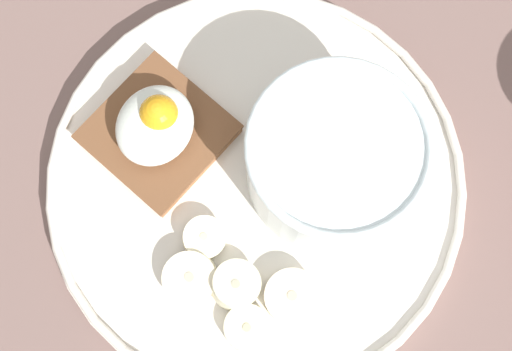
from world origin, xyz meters
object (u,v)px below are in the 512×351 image
object	(u,v)px
banana_slice_inner	(247,328)
banana_slice_left	(204,238)
banana_slice_right	(190,278)
banana_slice_front	(292,296)
toast_slice	(157,136)
oatmeal_bowl	(333,160)
poached_egg	(154,125)
banana_slice_back	(236,285)

from	to	relation	value
banana_slice_inner	banana_slice_left	bearing A→B (deg)	-127.84
banana_slice_right	banana_slice_inner	xyz separation A→B (cm)	(1.21, 4.70, -0.17)
banana_slice_front	banana_slice_left	distance (cm)	6.84
toast_slice	banana_slice_front	world-z (taller)	banana_slice_front
oatmeal_bowl	banana_slice_inner	distance (cm)	11.99
toast_slice	poached_egg	xyz separation A→B (cm)	(-0.16, 0.02, 1.94)
toast_slice	banana_slice_front	bearing A→B (deg)	66.09
poached_egg	oatmeal_bowl	bearing A→B (deg)	103.44
toast_slice	banana_slice_right	size ratio (longest dim) A/B	2.30
banana_slice_back	banana_slice_inner	size ratio (longest dim) A/B	1.07
banana_slice_back	banana_slice_front	bearing A→B (deg)	104.71
poached_egg	banana_slice_back	xyz separation A→B (cm)	(6.76, 9.23, -1.84)
banana_slice_left	banana_slice_right	size ratio (longest dim) A/B	0.83
oatmeal_bowl	banana_slice_back	bearing A→B (deg)	-13.14
oatmeal_bowl	poached_egg	distance (cm)	11.80
banana_slice_left	banana_slice_right	bearing A→B (deg)	7.57
oatmeal_bowl	toast_slice	size ratio (longest dim) A/B	1.12
oatmeal_bowl	banana_slice_inner	size ratio (longest dim) A/B	2.81
banana_slice_right	banana_slice_inner	world-z (taller)	banana_slice_right
poached_egg	banana_slice_right	bearing A→B (deg)	39.72
toast_slice	banana_slice_front	distance (cm)	13.99
oatmeal_bowl	banana_slice_right	xyz separation A→B (cm)	(10.39, -5.09, -2.85)
poached_egg	banana_slice_right	xyz separation A→B (cm)	(7.66, 6.36, -1.95)
banana_slice_back	banana_slice_right	xyz separation A→B (cm)	(0.90, -2.87, -0.11)
banana_slice_front	banana_slice_inner	xyz separation A→B (cm)	(3.04, -1.71, -0.14)
banana_slice_left	banana_slice_inner	distance (cm)	6.42
oatmeal_bowl	toast_slice	world-z (taller)	oatmeal_bowl
poached_egg	banana_slice_inner	world-z (taller)	poached_egg
oatmeal_bowl	banana_slice_right	world-z (taller)	oatmeal_bowl
banana_slice_left	banana_slice_inner	world-z (taller)	banana_slice_left
poached_egg	banana_slice_front	bearing A→B (deg)	65.47
poached_egg	banana_slice_inner	distance (cm)	14.33
banana_slice_front	banana_slice_right	bearing A→B (deg)	-74.10
toast_slice	poached_egg	size ratio (longest dim) A/B	1.79
banana_slice_left	banana_slice_inner	xyz separation A→B (cm)	(3.94, 5.07, -0.13)
poached_egg	banana_slice_left	bearing A→B (deg)	50.59
banana_slice_right	oatmeal_bowl	bearing A→B (deg)	153.91
toast_slice	banana_slice_front	xyz separation A→B (cm)	(5.67, 12.79, -0.04)
banana_slice_right	banana_slice_front	bearing A→B (deg)	105.90
oatmeal_bowl	poached_egg	size ratio (longest dim) A/B	2.00
banana_slice_back	banana_slice_inner	xyz separation A→B (cm)	(2.11, 1.83, -0.29)
oatmeal_bowl	banana_slice_inner	bearing A→B (deg)	-1.90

